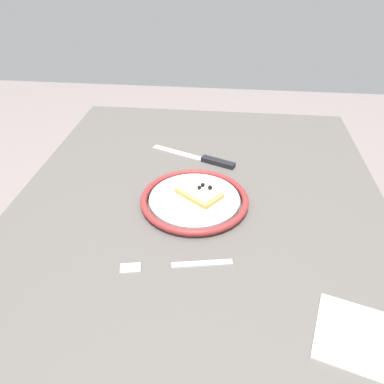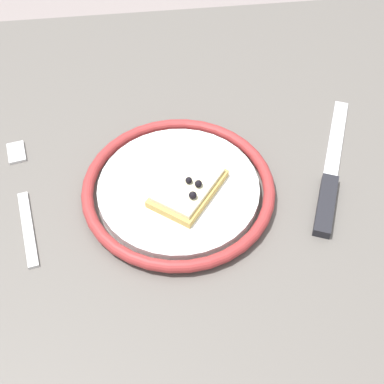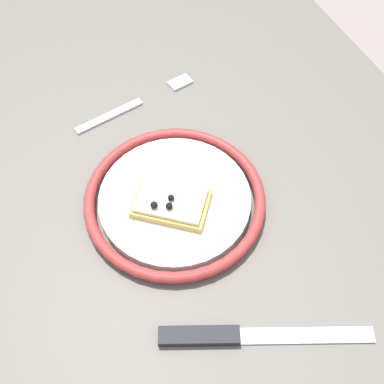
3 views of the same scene
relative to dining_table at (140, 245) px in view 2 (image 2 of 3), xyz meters
name	(u,v)px [view 2 (image 2 of 3)]	position (x,y,z in m)	size (l,w,h in m)	color
dining_table	(140,245)	(0.00, 0.00, 0.00)	(1.15, 0.83, 0.78)	#5B5651
plate	(178,189)	(0.06, 0.01, 0.10)	(0.24, 0.24, 0.02)	white
pizza_slice_near	(188,184)	(0.07, 0.00, 0.12)	(0.11, 0.11, 0.03)	tan
knife	(329,186)	(0.24, 0.00, 0.10)	(0.11, 0.23, 0.01)	silver
fork	(23,198)	(-0.14, 0.02, 0.09)	(0.05, 0.20, 0.00)	silver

